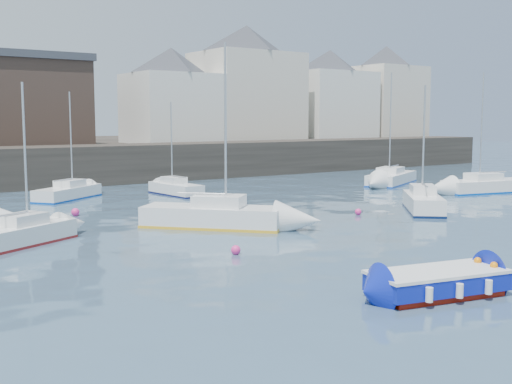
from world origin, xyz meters
TOP-DOWN VIEW (x-y plane):
  - water at (0.00, 0.00)m, footprint 220.00×220.00m
  - quay_wall at (0.00, 35.00)m, footprint 90.00×5.00m
  - land_strip at (0.00, 53.00)m, footprint 90.00×32.00m
  - bldg_east_a at (20.00, 42.00)m, footprint 13.36×13.36m
  - bldg_east_b at (31.00, 41.50)m, footprint 11.88×11.88m
  - bldg_east_c at (40.00, 41.50)m, footprint 11.14×11.14m
  - bldg_east_d at (11.00, 41.50)m, footprint 11.14×11.14m
  - blue_dinghy at (-3.38, -1.79)m, footprint 4.29×2.55m
  - sailboat_a at (-11.11, 12.72)m, footprint 5.17×3.78m
  - sailboat_b at (-2.48, 11.96)m, footprint 5.99×6.32m
  - sailboat_c at (9.65, 9.77)m, footprint 4.73×5.00m
  - sailboat_d at (20.38, 13.31)m, footprint 6.71×3.47m
  - sailboat_f at (2.25, 24.52)m, footprint 1.82×4.85m
  - sailboat_g at (19.43, 21.17)m, footprint 7.02×4.92m
  - sailboat_h at (-4.44, 26.37)m, footprint 5.23×4.48m
  - buoy_near at (-4.95, 6.31)m, footprint 0.37×0.37m
  - buoy_mid at (5.86, 10.90)m, footprint 0.35×0.35m
  - buoy_far at (-6.52, 19.22)m, footprint 0.43×0.43m

SIDE VIEW (x-z plane):
  - water at x=0.00m, z-range 0.00..0.00m
  - buoy_near at x=-4.95m, z-range -0.18..0.18m
  - buoy_mid at x=5.86m, z-range -0.17..0.17m
  - buoy_far at x=-6.52m, z-range -0.21..0.21m
  - blue_dinghy at x=-3.38m, z-range 0.04..0.81m
  - sailboat_f at x=2.25m, z-range -2.66..3.54m
  - sailboat_h at x=-4.44m, z-range -2.94..3.82m
  - sailboat_a at x=-11.11m, z-range -2.80..3.71m
  - sailboat_g at x=19.43m, z-range -3.79..4.76m
  - sailboat_d at x=20.38m, z-range -3.59..4.58m
  - sailboat_c at x=9.65m, z-range -2.91..3.96m
  - sailboat_b at x=-2.48m, z-range -3.70..4.80m
  - land_strip at x=0.00m, z-range 0.00..2.80m
  - quay_wall at x=0.00m, z-range 0.00..3.00m
  - bldg_east_d at x=11.00m, z-range 2.89..11.84m
  - bldg_east_b at x=31.00m, z-range 2.89..12.84m
  - bldg_east_c at x=40.00m, z-range 2.90..13.85m
  - bldg_east_a at x=20.00m, z-range 2.91..14.71m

